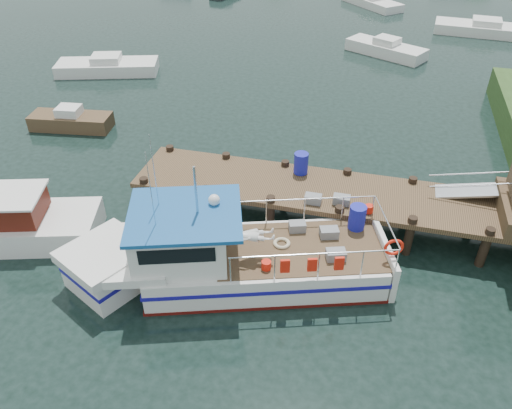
% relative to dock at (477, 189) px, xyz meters
% --- Properties ---
extents(ground_plane, '(160.00, 160.00, 0.00)m').
position_rel_dock_xyz_m(ground_plane, '(-6.51, -0.01, -2.24)').
color(ground_plane, black).
extents(dock, '(16.60, 3.00, 4.78)m').
position_rel_dock_xyz_m(dock, '(0.00, 0.00, 0.00)').
color(dock, '#4D3924').
rests_on(dock, ground).
extents(lobster_boat, '(10.77, 5.98, 5.27)m').
position_rel_dock_xyz_m(lobster_boat, '(-7.90, -4.16, -1.28)').
color(lobster_boat, silver).
rests_on(lobster_boat, ground).
extents(moored_rowboat, '(4.27, 1.96, 1.20)m').
position_rel_dock_xyz_m(moored_rowboat, '(-18.92, 4.51, -1.80)').
color(moored_rowboat, '#4D3924').
rests_on(moored_rowboat, ground).
extents(moored_a, '(6.70, 3.96, 1.17)m').
position_rel_dock_xyz_m(moored_a, '(-20.93, 12.13, -1.81)').
color(moored_a, silver).
rests_on(moored_a, ground).
extents(moored_b, '(5.80, 4.26, 1.23)m').
position_rel_dock_xyz_m(moored_b, '(-3.68, 20.14, -1.79)').
color(moored_b, silver).
rests_on(moored_b, ground).
extents(moored_c, '(7.70, 3.18, 1.19)m').
position_rel_dock_xyz_m(moored_c, '(3.61, 26.97, -1.80)').
color(moored_c, silver).
rests_on(moored_c, ground).
extents(moored_d, '(5.91, 6.10, 1.08)m').
position_rel_dock_xyz_m(moored_d, '(-5.51, 33.49, -1.84)').
color(moored_d, silver).
rests_on(moored_d, ground).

